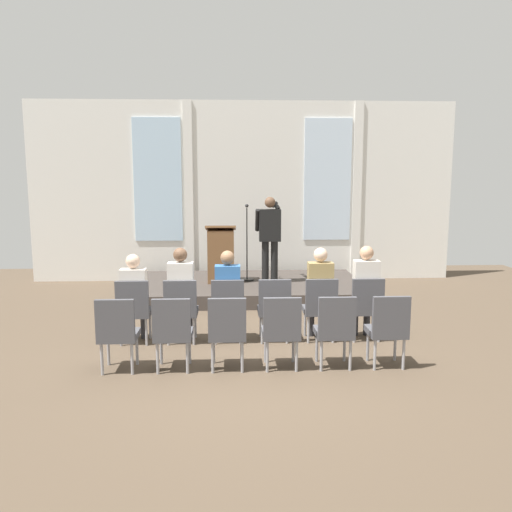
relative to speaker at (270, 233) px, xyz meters
The scene contains 23 objects.
ground_plane 3.96m from the speaker, 97.38° to the right, with size 14.03×14.03×0.00m, color brown.
rear_partition 1.89m from the speaker, 105.43° to the left, with size 9.53×0.14×4.02m.
stage_platform 1.23m from the speaker, 167.05° to the left, with size 4.65×2.53×0.26m, color #3F3833.
speaker is the anchor object (origin of this frame).
mic_stand 0.83m from the speaker, 150.82° to the left, with size 0.28×0.28×1.55m.
lectern 1.07m from the speaker, behind, with size 0.60×0.48×1.16m.
chair_r0_c0 3.71m from the speaker, 126.21° to the right, with size 0.46×0.44×0.94m.
audience_r0_c0 3.61m from the speaker, 127.00° to the right, with size 0.36×0.39×1.29m.
chair_r0_c1 3.37m from the speaker, 116.79° to the right, with size 0.46×0.44×0.94m.
audience_r0_c1 3.26m from the speaker, 117.42° to the right, with size 0.36×0.39×1.38m.
chair_r0_c2 3.13m from the speaker, 105.52° to the right, with size 0.46×0.44×0.94m.
audience_r0_c2 3.01m from the speaker, 105.94° to the right, with size 0.36×0.39×1.34m.
chair_r0_c3 3.03m from the speaker, 92.89° to the right, with size 0.46×0.44×0.94m.
chair_r0_c4 3.07m from the speaker, 79.98° to the right, with size 0.46×0.44×0.94m.
audience_r0_c4 2.95m from the speaker, 79.70° to the right, with size 0.36×0.39×1.37m.
chair_r0_c5 3.25m from the speaker, 68.00° to the right, with size 0.46×0.44×0.94m.
audience_r0_c5 3.13m from the speaker, 67.46° to the right, with size 0.36×0.39×1.39m.
chair_r1_c0 4.62m from the speaker, 118.09° to the right, with size 0.46×0.44×0.94m.
chair_r1_c1 4.35m from the speaker, 110.21° to the right, with size 0.46×0.44×0.94m.
chair_r1_c2 4.17m from the speaker, 101.44° to the right, with size 0.46×0.44×0.94m.
chair_r1_c3 4.09m from the speaker, 92.11° to the right, with size 0.46×0.44×0.94m.
chair_r1_c4 4.12m from the speaker, 82.66° to the right, with size 0.46×0.44×0.94m.
chair_r1_c5 4.26m from the speaker, 73.59° to the right, with size 0.46×0.44×0.94m.
Camera 1 is at (-0.27, -6.53, 2.40)m, focal length 36.78 mm.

